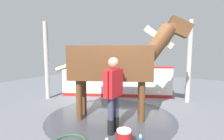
% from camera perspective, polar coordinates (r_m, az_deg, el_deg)
% --- Properties ---
extents(ground_plane, '(16.00, 16.00, 0.02)m').
position_cam_1_polar(ground_plane, '(5.11, 2.50, -14.89)').
color(ground_plane, slate).
extents(wet_patch, '(3.52, 3.52, 0.00)m').
position_cam_1_polar(wet_patch, '(5.15, -0.33, -14.54)').
color(wet_patch, '#42444C').
rests_on(wet_patch, ground).
extents(barrier_wall, '(3.83, 2.01, 1.20)m').
position_cam_1_polar(barrier_wall, '(7.01, 1.30, -4.02)').
color(barrier_wall, silver).
rests_on(barrier_wall, ground).
extents(roof_post_near, '(0.16, 0.16, 2.84)m').
position_cam_1_polar(roof_post_near, '(6.76, 23.08, 2.38)').
color(roof_post_near, '#B7B2A8').
rests_on(roof_post_near, ground).
extents(roof_post_far, '(0.16, 0.16, 2.84)m').
position_cam_1_polar(roof_post_far, '(7.10, -19.87, 2.71)').
color(roof_post_far, '#B7B2A8').
rests_on(roof_post_far, ground).
extents(horse, '(3.27, 1.93, 2.69)m').
position_cam_1_polar(horse, '(4.80, 1.30, 2.58)').
color(horse, brown).
rests_on(horse, ground).
extents(handler, '(0.24, 0.68, 1.69)m').
position_cam_1_polar(handler, '(3.99, 0.41, -6.26)').
color(handler, black).
rests_on(handler, ground).
extents(wash_bucket, '(0.30, 0.30, 0.35)m').
position_cam_1_polar(wash_bucket, '(3.70, 3.79, -20.72)').
color(wash_bucket, maroon).
rests_on(wash_bucket, ground).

